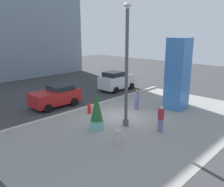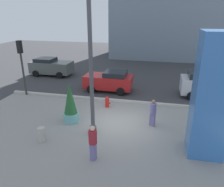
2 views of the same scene
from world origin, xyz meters
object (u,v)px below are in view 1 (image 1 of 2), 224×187
(potted_plant_by_pillar, at_px, (97,112))
(pedestrian_by_curb, at_px, (161,118))
(art_pillar_blue, at_px, (178,74))
(pedestrian_crossing, at_px, (137,99))
(lamp_post, at_px, (127,69))
(fire_hydrant, at_px, (89,109))
(car_intersection, at_px, (56,96))
(car_curb_east, at_px, (117,81))
(concrete_bollard, at_px, (118,137))

(potted_plant_by_pillar, xyz_separation_m, pedestrian_by_curb, (2.30, -3.06, -0.19))
(art_pillar_blue, xyz_separation_m, pedestrian_crossing, (-2.37, 1.97, -1.82))
(lamp_post, height_order, pedestrian_by_curb, lamp_post)
(art_pillar_blue, relative_size, potted_plant_by_pillar, 2.27)
(potted_plant_by_pillar, distance_m, pedestrian_crossing, 4.66)
(lamp_post, distance_m, fire_hydrant, 4.70)
(lamp_post, height_order, car_intersection, lamp_post)
(lamp_post, relative_size, car_curb_east, 1.90)
(fire_hydrant, relative_size, pedestrian_by_curb, 0.46)
(art_pillar_blue, distance_m, fire_hydrant, 7.09)
(potted_plant_by_pillar, relative_size, fire_hydrant, 3.15)
(fire_hydrant, distance_m, pedestrian_by_curb, 5.60)
(pedestrian_crossing, bearing_deg, concrete_bollard, -151.79)
(lamp_post, distance_m, pedestrian_by_curb, 3.50)
(car_curb_east, bearing_deg, art_pillar_blue, -100.18)
(pedestrian_crossing, bearing_deg, potted_plant_by_pillar, -173.46)
(art_pillar_blue, bearing_deg, potted_plant_by_pillar, 168.36)
(art_pillar_blue, distance_m, pedestrian_by_curb, 5.28)
(potted_plant_by_pillar, height_order, fire_hydrant, potted_plant_by_pillar)
(lamp_post, xyz_separation_m, potted_plant_by_pillar, (-1.62, 0.94, -2.52))
(lamp_post, relative_size, pedestrian_crossing, 4.69)
(car_intersection, bearing_deg, concrete_bollard, -100.67)
(art_pillar_blue, bearing_deg, lamp_post, 174.69)
(concrete_bollard, bearing_deg, car_curb_east, 42.61)
(car_curb_east, distance_m, pedestrian_by_curb, 10.83)
(pedestrian_by_curb, xyz_separation_m, pedestrian_crossing, (2.33, 3.60, -0.04))
(concrete_bollard, relative_size, pedestrian_by_curb, 0.46)
(lamp_post, height_order, car_curb_east, lamp_post)
(pedestrian_crossing, bearing_deg, car_intersection, 125.55)
(car_intersection, bearing_deg, potted_plant_by_pillar, -99.03)
(potted_plant_by_pillar, relative_size, car_curb_east, 0.61)
(concrete_bollard, bearing_deg, pedestrian_by_curb, -15.32)
(lamp_post, xyz_separation_m, art_pillar_blue, (5.37, -0.50, -0.92))
(lamp_post, bearing_deg, art_pillar_blue, -5.31)
(pedestrian_by_curb, bearing_deg, pedestrian_crossing, 57.08)
(car_curb_east, bearing_deg, fire_hydrant, -152.88)
(art_pillar_blue, bearing_deg, concrete_bollard, -173.76)
(potted_plant_by_pillar, xyz_separation_m, fire_hydrant, (1.55, 2.46, -0.72))
(art_pillar_blue, bearing_deg, pedestrian_crossing, 140.25)
(car_intersection, relative_size, pedestrian_by_curb, 2.35)
(lamp_post, distance_m, art_pillar_blue, 5.48)
(potted_plant_by_pillar, bearing_deg, car_curb_east, 35.48)
(potted_plant_by_pillar, relative_size, pedestrian_by_curb, 1.44)
(art_pillar_blue, xyz_separation_m, concrete_bollard, (-7.59, -0.83, -2.31))
(art_pillar_blue, height_order, fire_hydrant, art_pillar_blue)
(lamp_post, bearing_deg, car_intersection, 96.10)
(car_intersection, xyz_separation_m, car_curb_east, (7.41, 0.20, 0.12))
(lamp_post, bearing_deg, pedestrian_crossing, 26.12)
(car_intersection, xyz_separation_m, pedestrian_crossing, (3.72, -5.20, 0.04))
(concrete_bollard, distance_m, car_intersection, 8.16)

